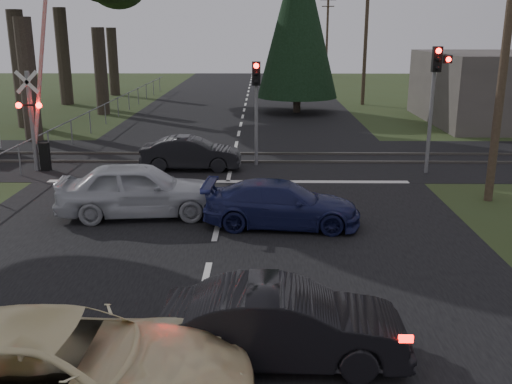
{
  "coord_description": "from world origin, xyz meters",
  "views": [
    {
      "loc": [
        1.24,
        -11.6,
        5.3
      ],
      "look_at": [
        1.08,
        2.35,
        1.3
      ],
      "focal_mm": 40.0,
      "sensor_mm": 36.0,
      "label": 1
    }
  ],
  "objects_px": {
    "traffic_signal_center": "(256,96)",
    "utility_pole_near": "(506,49)",
    "dark_car_far": "(191,154)",
    "traffic_signal_right": "(436,86)",
    "crossing_signal": "(38,118)",
    "dark_hatchback": "(284,324)",
    "blue_sedan": "(282,204)",
    "silver_car": "(139,189)",
    "cream_coupe": "(63,371)",
    "utility_pole_mid": "(366,37)",
    "utility_pole_far": "(327,34)"
  },
  "relations": [
    {
      "from": "crossing_signal",
      "to": "utility_pole_near",
      "type": "bearing_deg",
      "value": -13.5
    },
    {
      "from": "utility_pole_mid",
      "to": "utility_pole_far",
      "type": "relative_size",
      "value": 1.0
    },
    {
      "from": "utility_pole_near",
      "to": "utility_pole_mid",
      "type": "xyz_separation_m",
      "value": [
        0.0,
        24.0,
        0.0
      ]
    },
    {
      "from": "crossing_signal",
      "to": "utility_pole_mid",
      "type": "distance_m",
      "value": 25.78
    },
    {
      "from": "utility_pole_far",
      "to": "dark_hatchback",
      "type": "height_order",
      "value": "utility_pole_far"
    },
    {
      "from": "utility_pole_near",
      "to": "utility_pole_far",
      "type": "relative_size",
      "value": 1.0
    },
    {
      "from": "utility_pole_mid",
      "to": "dark_hatchback",
      "type": "distance_m",
      "value": 34.21
    },
    {
      "from": "utility_pole_mid",
      "to": "utility_pole_near",
      "type": "bearing_deg",
      "value": -90.0
    },
    {
      "from": "traffic_signal_center",
      "to": "cream_coupe",
      "type": "relative_size",
      "value": 0.77
    },
    {
      "from": "dark_hatchback",
      "to": "dark_car_far",
      "type": "distance_m",
      "value": 13.7
    },
    {
      "from": "silver_car",
      "to": "blue_sedan",
      "type": "relative_size",
      "value": 1.08
    },
    {
      "from": "dark_car_far",
      "to": "dark_hatchback",
      "type": "bearing_deg",
      "value": -166.45
    },
    {
      "from": "cream_coupe",
      "to": "dark_car_far",
      "type": "bearing_deg",
      "value": 0.36
    },
    {
      "from": "dark_hatchback",
      "to": "dark_car_far",
      "type": "relative_size",
      "value": 1.05
    },
    {
      "from": "utility_pole_far",
      "to": "dark_car_far",
      "type": "height_order",
      "value": "utility_pole_far"
    },
    {
      "from": "crossing_signal",
      "to": "dark_car_far",
      "type": "bearing_deg",
      "value": 2.89
    },
    {
      "from": "silver_car",
      "to": "cream_coupe",
      "type": "bearing_deg",
      "value": 179.62
    },
    {
      "from": "crossing_signal",
      "to": "traffic_signal_center",
      "type": "bearing_deg",
      "value": 6.15
    },
    {
      "from": "utility_pole_mid",
      "to": "silver_car",
      "type": "height_order",
      "value": "utility_pole_mid"
    },
    {
      "from": "utility_pole_mid",
      "to": "silver_car",
      "type": "xyz_separation_m",
      "value": [
        -10.85,
        -25.66,
        -3.93
      ]
    },
    {
      "from": "utility_pole_mid",
      "to": "crossing_signal",
      "type": "bearing_deg",
      "value": -127.97
    },
    {
      "from": "utility_pole_near",
      "to": "dark_hatchback",
      "type": "bearing_deg",
      "value": -126.66
    },
    {
      "from": "utility_pole_far",
      "to": "silver_car",
      "type": "xyz_separation_m",
      "value": [
        -10.85,
        -50.66,
        -3.93
      ]
    },
    {
      "from": "dark_hatchback",
      "to": "blue_sedan",
      "type": "relative_size",
      "value": 0.93
    },
    {
      "from": "utility_pole_mid",
      "to": "cream_coupe",
      "type": "xyz_separation_m",
      "value": [
        -10.02,
        -34.73,
        -3.98
      ]
    },
    {
      "from": "crossing_signal",
      "to": "utility_pole_far",
      "type": "xyz_separation_m",
      "value": [
        15.77,
        45.21,
        2.67
      ]
    },
    {
      "from": "silver_car",
      "to": "traffic_signal_center",
      "type": "bearing_deg",
      "value": -33.49
    },
    {
      "from": "dark_car_far",
      "to": "traffic_signal_right",
      "type": "bearing_deg",
      "value": -93.45
    },
    {
      "from": "utility_pole_near",
      "to": "dark_car_far",
      "type": "relative_size",
      "value": 2.34
    },
    {
      "from": "dark_hatchback",
      "to": "silver_car",
      "type": "height_order",
      "value": "silver_car"
    },
    {
      "from": "traffic_signal_center",
      "to": "utility_pole_far",
      "type": "relative_size",
      "value": 0.46
    },
    {
      "from": "traffic_signal_center",
      "to": "silver_car",
      "type": "relative_size",
      "value": 0.88
    },
    {
      "from": "crossing_signal",
      "to": "cream_coupe",
      "type": "relative_size",
      "value": 1.31
    },
    {
      "from": "traffic_signal_center",
      "to": "utility_pole_near",
      "type": "distance_m",
      "value": 9.05
    },
    {
      "from": "traffic_signal_center",
      "to": "utility_pole_mid",
      "type": "relative_size",
      "value": 0.46
    },
    {
      "from": "utility_pole_far",
      "to": "silver_car",
      "type": "relative_size",
      "value": 1.93
    },
    {
      "from": "utility_pole_mid",
      "to": "blue_sedan",
      "type": "bearing_deg",
      "value": -104.21
    },
    {
      "from": "utility_pole_far",
      "to": "cream_coupe",
      "type": "xyz_separation_m",
      "value": [
        -10.02,
        -59.73,
        -3.98
      ]
    },
    {
      "from": "traffic_signal_right",
      "to": "dark_car_far",
      "type": "distance_m",
      "value": 9.48
    },
    {
      "from": "traffic_signal_center",
      "to": "dark_hatchback",
      "type": "bearing_deg",
      "value": -87.51
    },
    {
      "from": "traffic_signal_center",
      "to": "dark_hatchback",
      "type": "xyz_separation_m",
      "value": [
        0.61,
        -13.94,
        -2.14
      ]
    },
    {
      "from": "crossing_signal",
      "to": "dark_car_far",
      "type": "distance_m",
      "value": 5.93
    },
    {
      "from": "crossing_signal",
      "to": "traffic_signal_right",
      "type": "relative_size",
      "value": 1.48
    },
    {
      "from": "utility_pole_mid",
      "to": "blue_sedan",
      "type": "xyz_separation_m",
      "value": [
        -6.72,
        -26.53,
        -4.1
      ]
    },
    {
      "from": "traffic_signal_center",
      "to": "cream_coupe",
      "type": "bearing_deg",
      "value": -99.29
    },
    {
      "from": "crossing_signal",
      "to": "utility_pole_mid",
      "type": "xyz_separation_m",
      "value": [
        15.77,
        20.21,
        2.67
      ]
    },
    {
      "from": "crossing_signal",
      "to": "traffic_signal_right",
      "type": "xyz_separation_m",
      "value": [
        14.82,
        -0.31,
        1.26
      ]
    },
    {
      "from": "crossing_signal",
      "to": "utility_pole_far",
      "type": "height_order",
      "value": "utility_pole_far"
    },
    {
      "from": "traffic_signal_center",
      "to": "cream_coupe",
      "type": "distance_m",
      "value": 15.75
    },
    {
      "from": "dark_hatchback",
      "to": "blue_sedan",
      "type": "xyz_separation_m",
      "value": [
        0.18,
        6.74,
        -0.03
      ]
    }
  ]
}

